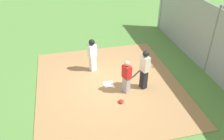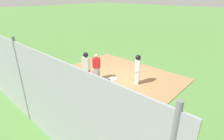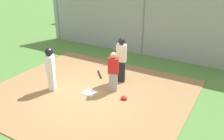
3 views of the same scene
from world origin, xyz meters
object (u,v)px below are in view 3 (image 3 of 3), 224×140
(umpire, at_px, (121,59))
(runner, at_px, (50,66))
(catcher, at_px, (113,71))
(parked_car_white, at_px, (176,23))
(parked_car_red, at_px, (126,19))
(home_plate, at_px, (89,92))
(baseball_bat, at_px, (100,74))
(catcher_mask, at_px, (124,98))

(umpire, distance_m, runner, 2.74)
(catcher, relative_size, parked_car_white, 0.35)
(parked_car_red, bearing_deg, runner, 94.42)
(home_plate, bearing_deg, baseball_bat, -71.18)
(baseball_bat, bearing_deg, home_plate, 156.29)
(runner, bearing_deg, home_plate, -6.87)
(baseball_bat, height_order, parked_car_red, parked_car_red)
(runner, relative_size, catcher_mask, 6.98)
(catcher, bearing_deg, home_plate, -68.91)
(catcher, distance_m, catcher_mask, 1.08)
(baseball_bat, bearing_deg, catcher_mask, -167.29)
(baseball_bat, xyz_separation_m, parked_car_white, (-0.68, -8.84, 0.55))
(home_plate, height_order, parked_car_white, parked_car_white)
(catcher_mask, bearing_deg, parked_car_white, -83.31)
(catcher, bearing_deg, parked_car_white, 160.34)
(home_plate, distance_m, parked_car_red, 10.55)
(home_plate, bearing_deg, catcher, -136.27)
(home_plate, xyz_separation_m, baseball_bat, (0.52, -1.52, 0.02))
(baseball_bat, bearing_deg, runner, 114.35)
(umpire, relative_size, baseball_bat, 2.38)
(home_plate, distance_m, catcher_mask, 1.37)
(catcher_mask, bearing_deg, home_plate, 9.49)
(parked_car_white, bearing_deg, umpire, 83.91)
(catcher, distance_m, parked_car_red, 10.19)
(catcher_mask, bearing_deg, parked_car_red, -63.18)
(catcher, xyz_separation_m, catcher_mask, (-0.68, 0.41, -0.73))
(baseball_bat, height_order, catcher_mask, catcher_mask)
(catcher_mask, bearing_deg, umpire, -57.57)
(umpire, height_order, parked_car_white, umpire)
(catcher, height_order, parked_car_white, catcher)
(baseball_bat, bearing_deg, umpire, -135.92)
(umpire, distance_m, parked_car_red, 9.41)
(umpire, bearing_deg, home_plate, -38.48)
(umpire, bearing_deg, baseball_bat, -110.64)
(umpire, relative_size, parked_car_white, 0.42)
(home_plate, relative_size, umpire, 0.24)
(baseball_bat, xyz_separation_m, parked_car_red, (3.03, -8.39, 0.55))
(baseball_bat, distance_m, parked_car_white, 8.89)
(catcher, distance_m, parked_car_white, 9.74)
(home_plate, height_order, catcher_mask, catcher_mask)
(runner, relative_size, parked_car_white, 0.38)
(home_plate, height_order, umpire, umpire)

